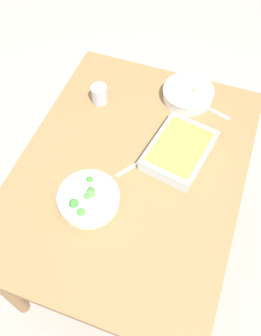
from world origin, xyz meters
name	(u,v)px	position (x,y,z in m)	size (l,w,h in m)	color
ground_plane	(130,239)	(0.00, 0.00, 0.00)	(6.00, 6.00, 0.00)	#9E9389
dining_table	(130,180)	(0.00, 0.00, 0.65)	(1.20, 0.90, 0.74)	olive
stew_bowl	(188,93)	(0.45, -0.12, 0.77)	(0.23, 0.23, 0.06)	white
broccoli_bowl	(88,198)	(-0.20, 0.10, 0.77)	(0.24, 0.24, 0.07)	white
baking_dish	(179,150)	(0.13, -0.16, 0.77)	(0.34, 0.27, 0.06)	silver
drink_cup	(99,95)	(0.30, 0.26, 0.78)	(0.07, 0.07, 0.08)	#B2BCC6
spoon_by_stew	(207,108)	(0.42, -0.22, 0.74)	(0.07, 0.17, 0.01)	silver
fork_on_table	(137,164)	(0.03, -0.02, 0.74)	(0.16, 0.11, 0.01)	silver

